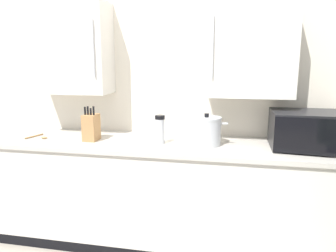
{
  "coord_description": "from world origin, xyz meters",
  "views": [
    {
      "loc": [
        0.65,
        -1.83,
        1.58
      ],
      "look_at": [
        0.15,
        0.69,
        1.06
      ],
      "focal_mm": 34.53,
      "sensor_mm": 36.0,
      "label": 1
    }
  ],
  "objects_px": {
    "knife_block": "(91,127)",
    "wooden_spoon": "(40,137)",
    "thermos_flask": "(160,130)",
    "stock_pot": "(206,131)",
    "microwave_oven": "(307,130)"
  },
  "relations": [
    {
      "from": "microwave_oven",
      "to": "thermos_flask",
      "type": "relative_size",
      "value": 2.46
    },
    {
      "from": "microwave_oven",
      "to": "wooden_spoon",
      "type": "bearing_deg",
      "value": -177.19
    },
    {
      "from": "wooden_spoon",
      "to": "thermos_flask",
      "type": "bearing_deg",
      "value": 0.21
    },
    {
      "from": "thermos_flask",
      "to": "knife_block",
      "type": "distance_m",
      "value": 0.6
    },
    {
      "from": "thermos_flask",
      "to": "stock_pot",
      "type": "relative_size",
      "value": 0.71
    },
    {
      "from": "microwave_oven",
      "to": "stock_pot",
      "type": "height_order",
      "value": "microwave_oven"
    },
    {
      "from": "wooden_spoon",
      "to": "stock_pot",
      "type": "bearing_deg",
      "value": 2.16
    },
    {
      "from": "knife_block",
      "to": "wooden_spoon",
      "type": "relative_size",
      "value": 1.54
    },
    {
      "from": "microwave_oven",
      "to": "wooden_spoon",
      "type": "height_order",
      "value": "microwave_oven"
    },
    {
      "from": "thermos_flask",
      "to": "stock_pot",
      "type": "xyz_separation_m",
      "value": [
        0.37,
        0.05,
        -0.01
      ]
    },
    {
      "from": "microwave_oven",
      "to": "thermos_flask",
      "type": "xyz_separation_m",
      "value": [
        -1.14,
        -0.11,
        -0.02
      ]
    },
    {
      "from": "microwave_oven",
      "to": "stock_pot",
      "type": "relative_size",
      "value": 1.74
    },
    {
      "from": "thermos_flask",
      "to": "wooden_spoon",
      "type": "bearing_deg",
      "value": -179.79
    },
    {
      "from": "microwave_oven",
      "to": "knife_block",
      "type": "distance_m",
      "value": 1.75
    },
    {
      "from": "knife_block",
      "to": "stock_pot",
      "type": "bearing_deg",
      "value": 2.37
    }
  ]
}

